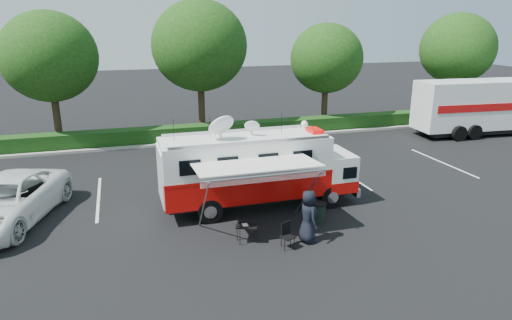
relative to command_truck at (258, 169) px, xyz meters
The scene contains 11 objects.
ground_plane 1.67m from the command_truck, ahead, with size 120.00×120.00×0.00m, color black.
back_border 13.38m from the command_truck, 84.63° to the left, with size 60.00×6.14×8.87m.
stall_lines 3.46m from the command_truck, 98.15° to the left, with size 24.12×5.50×0.01m.
command_truck is the anchor object (origin of this frame).
awning 2.57m from the command_truck, 107.37° to the right, with size 4.42×2.31×2.68m.
white_suv 9.93m from the command_truck, behind, with size 2.92×6.34×1.76m, color silver.
person 3.95m from the command_truck, 77.76° to the right, with size 0.93×0.60×1.90m, color black.
folding_table 3.36m from the command_truck, 114.13° to the right, with size 0.88×0.76×0.64m.
folding_chair 3.85m from the command_truck, 91.55° to the right, with size 0.56×0.59×0.89m.
trash_bin 3.09m from the command_truck, 51.02° to the right, with size 0.54×0.54×0.81m.
semi_trailer 21.16m from the command_truck, 21.52° to the left, with size 12.09×3.40×3.68m.
Camera 1 is at (-5.31, -16.93, 7.46)m, focal length 32.00 mm.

